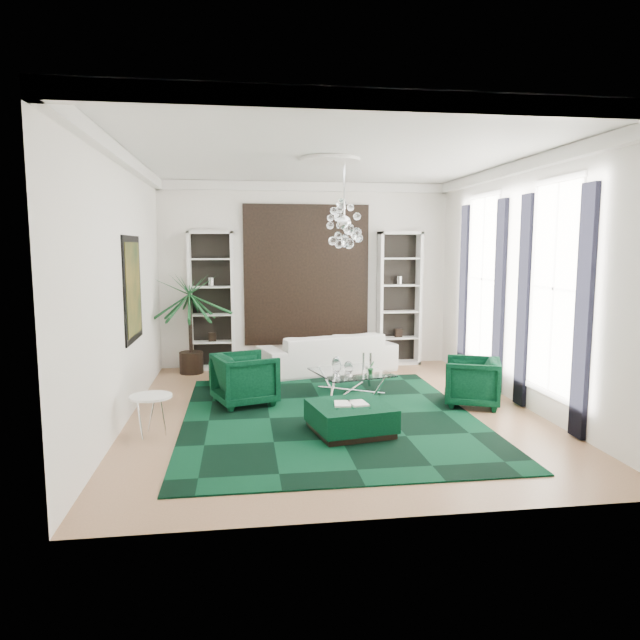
{
  "coord_description": "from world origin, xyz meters",
  "views": [
    {
      "loc": [
        -1.34,
        -8.33,
        2.48
      ],
      "look_at": [
        -0.12,
        0.5,
        1.34
      ],
      "focal_mm": 32.0,
      "sensor_mm": 36.0,
      "label": 1
    }
  ],
  "objects": [
    {
      "name": "rug",
      "position": [
        -0.1,
        -0.31,
        0.01
      ],
      "size": [
        4.2,
        5.0,
        0.02
      ],
      "primitive_type": "cube",
      "color": "black",
      "rests_on": "floor"
    },
    {
      "name": "armchair_left",
      "position": [
        -1.31,
        0.54,
        0.41
      ],
      "size": [
        1.13,
        1.12,
        0.82
      ],
      "primitive_type": "imported",
      "rotation": [
        0.0,
        0.0,
        1.9
      ],
      "color": "black",
      "rests_on": "floor"
    },
    {
      "name": "curtain_near_b",
      "position": [
        2.96,
        -0.12,
        1.65
      ],
      "size": [
        0.07,
        0.3,
        3.25
      ],
      "primitive_type": "cube",
      "color": "black",
      "rests_on": "floor"
    },
    {
      "name": "armchair_right",
      "position": [
        2.22,
        -0.0,
        0.38
      ],
      "size": [
        1.08,
        1.07,
        0.76
      ],
      "primitive_type": "imported",
      "rotation": [
        0.0,
        0.0,
        -1.96
      ],
      "color": "black",
      "rests_on": "floor"
    },
    {
      "name": "curtain_far_a",
      "position": [
        2.96,
        0.72,
        1.65
      ],
      "size": [
        0.07,
        0.3,
        3.25
      ],
      "primitive_type": "cube",
      "color": "black",
      "rests_on": "floor"
    },
    {
      "name": "table_plant",
      "position": [
        0.75,
        0.68,
        0.51
      ],
      "size": [
        0.15,
        0.14,
        0.22
      ],
      "primitive_type": "imported",
      "rotation": [
        0.0,
        0.0,
        0.42
      ],
      "color": "#164D24",
      "rests_on": "coffee_table"
    },
    {
      "name": "shelving_left",
      "position": [
        -1.95,
        3.31,
        1.4
      ],
      "size": [
        0.9,
        0.38,
        2.8
      ],
      "primitive_type": null,
      "color": "white",
      "rests_on": "floor"
    },
    {
      "name": "palm",
      "position": [
        -2.35,
        2.97,
        1.27
      ],
      "size": [
        2.1,
        2.1,
        2.55
      ],
      "primitive_type": null,
      "rotation": [
        0.0,
        0.0,
        0.42
      ],
      "color": "#164D24",
      "rests_on": "floor"
    },
    {
      "name": "window_far",
      "position": [
        2.99,
        1.5,
        1.9
      ],
      "size": [
        0.03,
        1.1,
        2.9
      ],
      "primitive_type": "cube",
      "color": "white",
      "rests_on": "wall_right"
    },
    {
      "name": "chandelier",
      "position": [
        0.25,
        0.49,
        2.85
      ],
      "size": [
        1.05,
        1.05,
        0.8
      ],
      "primitive_type": null,
      "rotation": [
        0.0,
        0.0,
        -0.2
      ],
      "color": "white",
      "rests_on": "ceiling"
    },
    {
      "name": "curtain_far_b",
      "position": [
        2.96,
        2.28,
        1.65
      ],
      "size": [
        0.07,
        0.3,
        3.25
      ],
      "primitive_type": "cube",
      "color": "black",
      "rests_on": "floor"
    },
    {
      "name": "window_near",
      "position": [
        2.99,
        -0.9,
        1.9
      ],
      "size": [
        0.03,
        1.1,
        2.9
      ],
      "primitive_type": "cube",
      "color": "white",
      "rests_on": "wall_right"
    },
    {
      "name": "ottoman_side",
      "position": [
        -1.55,
        1.87,
        0.18
      ],
      "size": [
        0.86,
        0.86,
        0.36
      ],
      "primitive_type": "cube",
      "rotation": [
        0.0,
        0.0,
        0.07
      ],
      "color": "black",
      "rests_on": "floor"
    },
    {
      "name": "wall_front",
      "position": [
        0.0,
        -3.51,
        1.9
      ],
      "size": [
        6.0,
        0.02,
        3.8
      ],
      "primitive_type": "cube",
      "color": "white",
      "rests_on": "ground"
    },
    {
      "name": "crown_molding",
      "position": [
        0.0,
        0.0,
        3.7
      ],
      "size": [
        6.0,
        7.0,
        0.18
      ],
      "primitive_type": null,
      "color": "white",
      "rests_on": "ceiling"
    },
    {
      "name": "wall_left",
      "position": [
        -3.01,
        0.0,
        1.9
      ],
      "size": [
        0.02,
        7.0,
        3.8
      ],
      "primitive_type": "cube",
      "color": "white",
      "rests_on": "ground"
    },
    {
      "name": "wall_right",
      "position": [
        3.01,
        0.0,
        1.9
      ],
      "size": [
        0.02,
        7.0,
        3.8
      ],
      "primitive_type": "cube",
      "color": "white",
      "rests_on": "ground"
    },
    {
      "name": "painting",
      "position": [
        -2.97,
        0.6,
        1.85
      ],
      "size": [
        0.04,
        1.3,
        1.6
      ],
      "primitive_type": "cube",
      "color": "black",
      "rests_on": "wall_left"
    },
    {
      "name": "side_table",
      "position": [
        -2.55,
        -0.81,
        0.27
      ],
      "size": [
        0.72,
        0.72,
        0.53
      ],
      "primitive_type": "cylinder",
      "rotation": [
        0.0,
        0.0,
        -0.39
      ],
      "color": "white",
      "rests_on": "floor"
    },
    {
      "name": "book",
      "position": [
        0.07,
        -1.08,
        0.42
      ],
      "size": [
        0.45,
        0.3,
        0.03
      ],
      "primitive_type": "cube",
      "color": "white",
      "rests_on": "ottoman_front"
    },
    {
      "name": "tapestry",
      "position": [
        0.0,
        3.46,
        1.9
      ],
      "size": [
        2.5,
        0.06,
        2.8
      ],
      "primitive_type": "cube",
      "color": "black",
      "rests_on": "wall_back"
    },
    {
      "name": "ceiling_medallion",
      "position": [
        0.0,
        0.3,
        3.77
      ],
      "size": [
        0.9,
        0.9,
        0.05
      ],
      "primitive_type": "cylinder",
      "color": "white",
      "rests_on": "ceiling"
    },
    {
      "name": "curtain_near_a",
      "position": [
        2.96,
        -1.68,
        1.65
      ],
      "size": [
        0.07,
        0.3,
        3.25
      ],
      "primitive_type": "cube",
      "color": "black",
      "rests_on": "floor"
    },
    {
      "name": "floor",
      "position": [
        0.0,
        0.0,
        -0.01
      ],
      "size": [
        6.0,
        7.0,
        0.02
      ],
      "primitive_type": "cube",
      "color": "#AA7E5A",
      "rests_on": "ground"
    },
    {
      "name": "sofa",
      "position": [
        0.33,
        2.72,
        0.39
      ],
      "size": [
        2.85,
        1.71,
        0.78
      ],
      "primitive_type": "imported",
      "rotation": [
        0.0,
        0.0,
        3.41
      ],
      "color": "silver",
      "rests_on": "floor"
    },
    {
      "name": "wall_back",
      "position": [
        0.0,
        3.51,
        1.9
      ],
      "size": [
        6.0,
        0.02,
        3.8
      ],
      "primitive_type": "cube",
      "color": "white",
      "rests_on": "ground"
    },
    {
      "name": "shelving_right",
      "position": [
        1.95,
        3.31,
        1.4
      ],
      "size": [
        0.9,
        0.38,
        2.8
      ],
      "primitive_type": null,
      "color": "white",
      "rests_on": "floor"
    },
    {
      "name": "ottoman_front",
      "position": [
        0.07,
        -1.08,
        0.2
      ],
      "size": [
        1.17,
        1.17,
        0.4
      ],
      "primitive_type": "cube",
      "rotation": [
        0.0,
        0.0,
        0.19
      ],
      "color": "black",
      "rests_on": "floor"
    },
    {
      "name": "coffee_table",
      "position": [
        0.46,
        0.92,
        0.2
      ],
      "size": [
        1.4,
        1.4,
        0.39
      ],
      "primitive_type": null,
      "rotation": [
        0.0,
        0.0,
        0.26
      ],
      "color": "white",
      "rests_on": "floor"
    },
    {
      "name": "ceiling",
      "position": [
        0.0,
        0.0,
        3.81
      ],
      "size": [
        6.0,
        7.0,
        0.02
      ],
      "primitive_type": "cube",
      "color": "white",
      "rests_on": "ground"
    }
  ]
}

